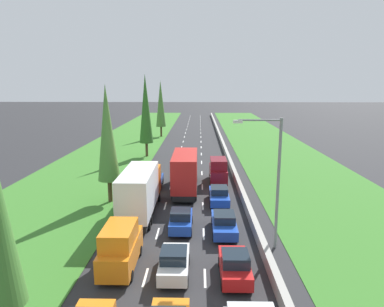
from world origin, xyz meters
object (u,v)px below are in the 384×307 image
at_px(white_box_truck_left_lane, 141,191).
at_px(poplar_tree_second, 107,133).
at_px(street_light_mast, 273,174).
at_px(blue_sedan_right_lane, 224,223).
at_px(blue_hatchback_centre_lane, 181,220).
at_px(orange_van_left_lane, 120,247).
at_px(red_box_truck_centre_lane, 185,171).
at_px(blue_sedan_right_lane_fourth, 219,195).
at_px(maroon_van_right_lane, 218,170).
at_px(poplar_tree_fourth, 161,104).
at_px(blue_hatchback_left_lane, 154,180).
at_px(poplar_tree_third, 146,109).
at_px(red_hatchback_right_lane, 235,265).
at_px(white_hatchback_centre_lane, 174,262).

bearing_deg(white_box_truck_left_lane, poplar_tree_second, 136.66).
relative_size(poplar_tree_second, street_light_mast, 1.24).
distance_m(blue_sedan_right_lane, blue_hatchback_centre_lane, 3.31).
bearing_deg(white_box_truck_left_lane, orange_van_left_lane, -88.61).
bearing_deg(orange_van_left_lane, red_box_truck_centre_lane, 77.91).
bearing_deg(blue_sedan_right_lane_fourth, white_box_truck_left_lane, -155.58).
xyz_separation_m(red_box_truck_centre_lane, poplar_tree_second, (-7.07, -3.58, 4.46)).
xyz_separation_m(maroon_van_right_lane, poplar_tree_fourth, (-10.32, 34.50, 5.58)).
distance_m(blue_sedan_right_lane, blue_sedan_right_lane_fourth, 6.66).
xyz_separation_m(orange_van_left_lane, blue_hatchback_centre_lane, (3.40, 5.63, -0.56)).
height_order(blue_hatchback_left_lane, blue_sedan_right_lane_fourth, blue_hatchback_left_lane).
relative_size(red_box_truck_centre_lane, blue_hatchback_left_lane, 2.41).
xyz_separation_m(white_box_truck_left_lane, poplar_tree_third, (-3.17, 24.33, 5.19)).
xyz_separation_m(poplar_tree_second, poplar_tree_third, (0.35, 21.01, 0.73)).
relative_size(red_box_truck_centre_lane, poplar_tree_third, 0.74).
relative_size(blue_hatchback_centre_lane, blue_hatchback_left_lane, 1.00).
distance_m(blue_hatchback_left_lane, poplar_tree_second, 8.39).
relative_size(blue_hatchback_left_lane, poplar_tree_second, 0.35).
xyz_separation_m(blue_hatchback_left_lane, street_light_mast, (9.86, -13.95, 4.40)).
distance_m(orange_van_left_lane, poplar_tree_second, 13.61).
height_order(maroon_van_right_lane, poplar_tree_third, poplar_tree_third).
relative_size(orange_van_left_lane, maroon_van_right_lane, 1.00).
xyz_separation_m(blue_hatchback_left_lane, poplar_tree_second, (-3.60, -4.88, 5.80)).
relative_size(poplar_tree_third, street_light_mast, 1.40).
relative_size(red_hatchback_right_lane, blue_sedan_right_lane_fourth, 0.87).
xyz_separation_m(red_box_truck_centre_lane, poplar_tree_third, (-6.72, 17.43, 5.19)).
bearing_deg(blue_hatchback_centre_lane, poplar_tree_second, 138.29).
bearing_deg(poplar_tree_second, blue_sedan_right_lane, -33.37).
height_order(poplar_tree_third, street_light_mast, poplar_tree_third).
bearing_deg(blue_sedan_right_lane, red_hatchback_right_lane, -88.25).
relative_size(red_hatchback_right_lane, red_box_truck_centre_lane, 0.41).
height_order(blue_hatchback_left_lane, maroon_van_right_lane, maroon_van_right_lane).
height_order(blue_sedan_right_lane, poplar_tree_third, poplar_tree_third).
height_order(white_hatchback_centre_lane, poplar_tree_fourth, poplar_tree_fourth).
bearing_deg(poplar_tree_fourth, street_light_mast, -75.47).
height_order(white_hatchback_centre_lane, red_box_truck_centre_lane, red_box_truck_centre_lane).
distance_m(blue_hatchback_centre_lane, poplar_tree_third, 28.94).
xyz_separation_m(red_box_truck_centre_lane, blue_hatchback_left_lane, (-3.47, 1.30, -1.35)).
bearing_deg(blue_sedan_right_lane_fourth, orange_van_left_lane, -119.51).
bearing_deg(blue_sedan_right_lane_fourth, white_hatchback_centre_lane, -104.94).
height_order(orange_van_left_lane, white_hatchback_centre_lane, orange_van_left_lane).
xyz_separation_m(poplar_tree_third, poplar_tree_fourth, (0.03, 20.36, -0.39)).
distance_m(orange_van_left_lane, blue_sedan_right_lane, 8.44).
distance_m(poplar_tree_fourth, street_light_mast, 52.14).
bearing_deg(blue_sedan_right_lane, poplar_tree_third, 109.84).
bearing_deg(blue_hatchback_left_lane, blue_hatchback_centre_lane, -72.54).
bearing_deg(maroon_van_right_lane, red_hatchback_right_lane, -90.31).
bearing_deg(blue_sedan_right_lane, street_light_mast, -35.98).
bearing_deg(blue_hatchback_centre_lane, poplar_tree_third, 103.92).
xyz_separation_m(poplar_tree_fourth, street_light_mast, (13.07, -50.44, -1.75)).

